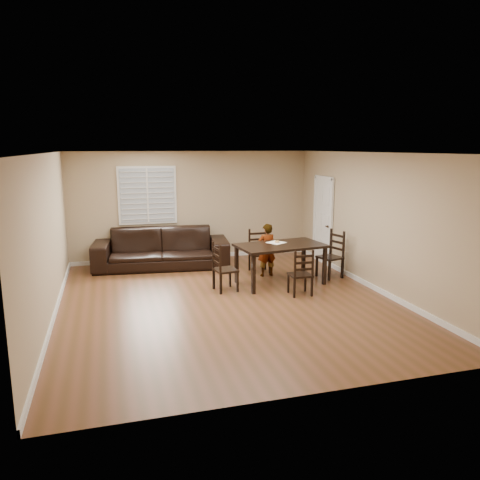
% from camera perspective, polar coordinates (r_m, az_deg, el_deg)
% --- Properties ---
extents(ground, '(7.00, 7.00, 0.00)m').
position_cam_1_polar(ground, '(8.74, -1.60, -7.42)').
color(ground, brown).
rests_on(ground, ground).
extents(room, '(6.04, 7.04, 2.72)m').
position_cam_1_polar(room, '(8.52, -1.73, 4.57)').
color(room, tan).
rests_on(room, ground).
extents(dining_table, '(1.89, 1.22, 0.83)m').
position_cam_1_polar(dining_table, '(9.66, 4.97, -1.04)').
color(dining_table, black).
rests_on(dining_table, ground).
extents(chair_near, '(0.46, 0.43, 0.97)m').
position_cam_1_polar(chair_near, '(10.70, 2.22, -1.46)').
color(chair_near, black).
rests_on(chair_near, ground).
extents(chair_far, '(0.42, 0.39, 0.91)m').
position_cam_1_polar(chair_far, '(8.95, 7.61, -4.29)').
color(chair_far, black).
rests_on(chair_far, ground).
extents(chair_left, '(0.47, 0.49, 0.97)m').
position_cam_1_polar(chair_left, '(9.19, -2.46, -3.61)').
color(chair_left, black).
rests_on(chair_left, ground).
extents(chair_right, '(0.54, 0.56, 1.03)m').
position_cam_1_polar(chair_right, '(10.42, 11.41, -1.88)').
color(chair_right, black).
rests_on(chair_right, ground).
extents(child, '(0.45, 0.31, 1.17)m').
position_cam_1_polar(child, '(10.25, 3.26, -1.22)').
color(child, gray).
rests_on(child, ground).
extents(napkin, '(0.45, 0.45, 0.00)m').
position_cam_1_polar(napkin, '(9.81, 4.43, -0.31)').
color(napkin, white).
rests_on(napkin, dining_table).
extents(donut, '(0.10, 0.10, 0.04)m').
position_cam_1_polar(donut, '(9.82, 4.54, -0.18)').
color(donut, '#C78F47').
rests_on(donut, napkin).
extents(sofa, '(3.23, 1.55, 0.91)m').
position_cam_1_polar(sofa, '(11.18, -9.56, -0.99)').
color(sofa, black).
rests_on(sofa, ground).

